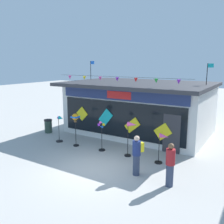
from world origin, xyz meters
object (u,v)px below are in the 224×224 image
wind_spinner_left (75,120)px  person_mid_plaza (137,154)px  wind_spinner_center_right (131,131)px  trash_bin (48,126)px  kite_shop_building (140,107)px  wind_spinner_far_left (60,127)px  wind_spinner_right (162,144)px  person_near_camera (170,165)px  wind_spinner_center_left (101,133)px

wind_spinner_left → person_mid_plaza: (4.47, -1.48, -0.60)m
wind_spinner_center_right → trash_bin: size_ratio=1.99×
kite_shop_building → wind_spinner_center_right: kite_shop_building is taller
wind_spinner_far_left → wind_spinner_right: (6.14, 0.08, 0.04)m
wind_spinner_far_left → trash_bin: 2.38m
wind_spinner_center_right → wind_spinner_right: size_ratio=1.24×
wind_spinner_center_right → person_near_camera: 3.24m
person_mid_plaza → trash_bin: person_mid_plaza is taller
kite_shop_building → wind_spinner_right: 5.47m
wind_spinner_right → person_mid_plaza: person_mid_plaza is taller
wind_spinner_left → person_mid_plaza: size_ratio=1.09×
wind_spinner_center_left → wind_spinner_right: wind_spinner_center_left is taller
kite_shop_building → wind_spinner_center_left: kite_shop_building is taller
wind_spinner_right → person_mid_plaza: 1.69m
person_near_camera → wind_spinner_left: bearing=90.0°
wind_spinner_left → wind_spinner_center_right: bearing=3.0°
wind_spinner_center_right → person_near_camera: (2.61, -1.87, -0.45)m
wind_spinner_center_right → wind_spinner_right: 1.64m
wind_spinner_center_right → trash_bin: 6.75m
person_mid_plaza → trash_bin: 8.19m
wind_spinner_left → wind_spinner_center_left: 1.73m
kite_shop_building → person_near_camera: bearing=-55.8°
trash_bin → wind_spinner_far_left: bearing=-26.6°
trash_bin → person_near_camera: bearing=-16.9°
kite_shop_building → wind_spinner_left: 4.84m
person_near_camera → trash_bin: (-9.23, 2.80, -0.41)m
wind_spinner_far_left → wind_spinner_center_left: (2.84, 0.05, 0.03)m
person_near_camera → person_mid_plaza: (-1.47, 0.21, 0.03)m
person_near_camera → person_mid_plaza: 1.49m
person_near_camera → wind_spinner_center_left: bearing=83.1°
kite_shop_building → wind_spinner_center_left: (-0.08, -4.40, -0.73)m
person_near_camera → trash_bin: 9.66m
wind_spinner_right → person_near_camera: (1.00, -1.84, -0.10)m
wind_spinner_center_right → wind_spinner_right: bearing=-0.9°
wind_spinner_center_left → trash_bin: size_ratio=1.80×
wind_spinner_right → wind_spinner_center_right: bearing=179.1°
trash_bin → wind_spinner_center_left: bearing=-11.4°
kite_shop_building → wind_spinner_left: (-1.72, -4.52, -0.19)m
wind_spinner_center_left → person_mid_plaza: size_ratio=0.95×
wind_spinner_left → trash_bin: size_ratio=2.07×
wind_spinner_center_left → person_mid_plaza: 3.25m
wind_spinner_left → wind_spinner_center_right: wind_spinner_left is taller
kite_shop_building → trash_bin: (-5.01, -3.41, -1.23)m
wind_spinner_right → trash_bin: bearing=173.4°
kite_shop_building → wind_spinner_right: size_ratio=6.32×
wind_spinner_right → wind_spinner_far_left: bearing=-179.2°
person_near_camera → wind_spinner_far_left: bearing=92.1°
kite_shop_building → wind_spinner_right: kite_shop_building is taller
kite_shop_building → person_mid_plaza: (2.75, -6.00, -0.79)m
wind_spinner_left → kite_shop_building: bearing=69.1°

